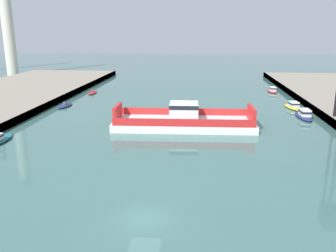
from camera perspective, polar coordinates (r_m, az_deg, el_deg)
The scene contains 8 objects.
ground_plane at distance 28.06m, azimuth -3.92°, elevation -14.76°, with size 400.00×400.00×0.00m, color #3D6660.
chain_ferry at distance 52.24m, azimuth 2.57°, elevation 0.94°, with size 21.07×7.93×3.76m.
moored_boat_near_left at distance 86.35m, azimuth 16.56°, elevation 5.61°, with size 2.18×5.51×1.34m.
moored_boat_mid_left at distance 62.43m, azimuth 21.21°, elevation 1.76°, with size 2.20×6.99×1.54m.
moored_boat_mid_right at distance 69.63m, azimuth -16.38°, elevation 3.19°, with size 2.17×5.16×0.91m.
moored_boat_far_right at distance 83.09m, azimuth -12.14°, elevation 5.34°, with size 1.74×4.94×0.91m.
moored_boat_upstream_a at distance 69.49m, azimuth 19.62°, elevation 3.12°, with size 2.86×6.24×1.31m.
smokestack_distant_a at distance 126.22m, azimuth -24.83°, elevation 16.77°, with size 3.85×3.85×38.57m.
Camera 1 is at (4.10, -23.96, 14.01)m, focal length 37.56 mm.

